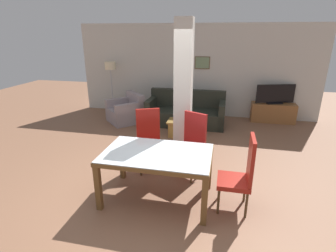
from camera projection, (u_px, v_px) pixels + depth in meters
name	position (u px, v px, depth m)	size (l,w,h in m)	color
ground_plane	(158.00, 197.00, 4.12)	(18.00, 18.00, 0.00)	brown
back_wall	(195.00, 71.00, 7.86)	(7.20, 0.09, 2.70)	beige
divider_pillar	(183.00, 95.00, 4.89)	(0.32, 0.29, 2.70)	beige
dining_table	(157.00, 162.00, 3.91)	(1.61, 1.01, 0.78)	brown
dining_chair_head_right	(241.00, 173.00, 3.68)	(0.46, 0.46, 1.13)	maroon
dining_chair_far_left	(149.00, 139.00, 4.86)	(0.60, 0.60, 1.13)	maroon
dining_chair_far_right	(192.00, 143.00, 4.64)	(0.61, 0.61, 1.13)	maroon
sofa	(186.00, 113.00, 7.34)	(2.13, 0.92, 0.91)	black
armchair	(126.00, 112.00, 7.52)	(1.22, 1.22, 0.81)	gray
coffee_table	(183.00, 128.00, 6.47)	(0.77, 0.46, 0.40)	olive
bottle	(180.00, 116.00, 6.40)	(0.06, 0.06, 0.28)	#4C2D14
tv_stand	(273.00, 113.00, 7.50)	(1.20, 0.40, 0.54)	brown
tv_screen	(275.00, 94.00, 7.32)	(1.06, 0.37, 0.55)	black
floor_lamp	(111.00, 70.00, 8.03)	(0.33, 0.33, 1.60)	#B7B7BC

